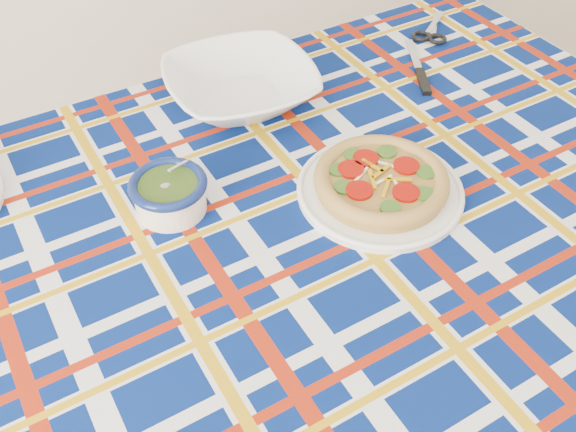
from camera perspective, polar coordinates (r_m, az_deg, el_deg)
name	(u,v)px	position (r m, az deg, el deg)	size (l,w,h in m)	color
dining_table	(288,253)	(1.19, 0.04, -3.30)	(1.86, 1.32, 0.81)	brown
tablecloth	(288,243)	(1.17, 0.04, -2.43)	(1.76, 1.11, 0.11)	#051858
main_focaccia_plate	(381,181)	(1.18, 8.28, 3.11)	(0.32, 0.32, 0.06)	olive
pesto_bowl	(169,192)	(1.15, -10.52, 2.12)	(0.14, 0.14, 0.08)	#233A0F
serving_bowl	(241,86)	(1.40, -4.21, 11.49)	(0.32, 0.32, 0.08)	white
table_knife	(414,56)	(1.60, 11.17, 13.79)	(0.25, 0.02, 0.01)	silver
kitchen_scissors	(435,23)	(1.74, 12.91, 16.36)	(0.19, 0.09, 0.02)	silver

